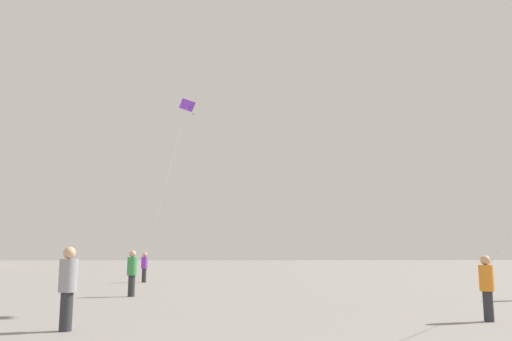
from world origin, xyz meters
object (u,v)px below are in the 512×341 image
Objects in this scene: person_in_green at (132,271)px; kite_violet_delta at (187,108)px; person_in_orange at (487,285)px; person_in_purple at (144,266)px; person_in_grey at (68,284)px.

kite_violet_delta is at bearing -105.99° from person_in_green.
kite_violet_delta is at bearing -62.54° from person_in_orange.
person_in_purple is 11.42m from kite_violet_delta.
person_in_green is (-0.22, 9.65, -0.00)m from person_in_grey.
person_in_green is (-10.50, 8.63, 0.10)m from person_in_orange.
person_in_orange is 0.92× the size of person_in_purple.
kite_violet_delta reaches higher than person_in_green.
person_in_grey reaches higher than person_in_orange.
person_in_purple is 0.98× the size of person_in_green.
person_in_grey reaches higher than person_in_purple.
person_in_purple is at bearing -95.65° from person_in_green.
person_in_grey is 1.03× the size of person_in_purple.
person_in_grey reaches higher than person_in_green.
person_in_purple is at bearing -127.84° from kite_violet_delta.
person_in_purple is at bearing 87.20° from person_in_grey.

